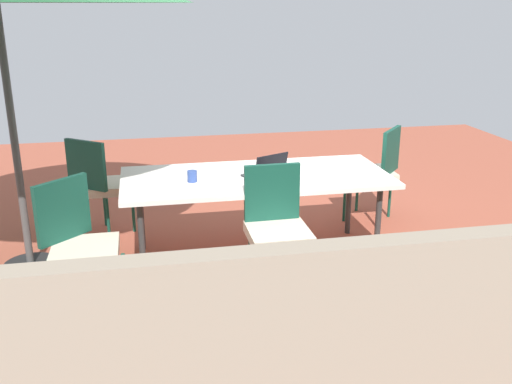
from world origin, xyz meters
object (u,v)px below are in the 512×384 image
Objects in this scene: chair_northeast at (79,241)px; laptop at (266,172)px; dining_table at (256,181)px; chair_southwest at (375,169)px; chair_southeast at (99,182)px; chair_north at (276,223)px; cup at (192,176)px.

laptop is (-1.49, -0.63, 0.25)m from chair_northeast.
chair_southwest is (-1.36, -0.64, -0.15)m from dining_table.
chair_southeast is at bearing -50.09° from chair_southwest.
laptop is at bearing -170.52° from chair_southeast.
chair_northeast is 1.00× the size of chair_southeast.
cup is at bearing 134.86° from chair_north.
chair_southwest reaches higher than dining_table.
laptop is 0.62m from cup.
chair_southwest reaches higher than laptop.
dining_table is 0.56m from cup.
chair_northeast is at bearing 126.28° from chair_southeast.
chair_north is at bearing 135.85° from cup.
cup is (0.55, 0.08, 0.09)m from dining_table.
chair_southwest and chair_southeast have the same top height.
chair_southwest is at bearing -17.46° from chair_northeast.
dining_table is at bearing -169.67° from chair_southeast.
chair_southwest is 1.00× the size of chair_southeast.
chair_southwest is 1.85m from chair_north.
chair_north is at bearing 174.00° from chair_southeast.
chair_southwest and chair_north have the same top height.
cup is (-0.81, 0.81, 0.24)m from chair_southeast.
chair_southeast is at bearing -45.11° from cup.
chair_southeast reaches higher than laptop.
laptop is (1.29, 0.71, 0.25)m from chair_southwest.
chair_southwest is 1.00× the size of chair_north.
chair_southwest is at bearing -154.77° from dining_table.
dining_table is 2.32× the size of chair_northeast.
chair_north and chair_southeast have the same top height.
laptop reaches higher than cup.
chair_north is at bearing -40.93° from chair_northeast.
chair_northeast is 2.49× the size of laptop.
chair_southeast reaches higher than cup.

